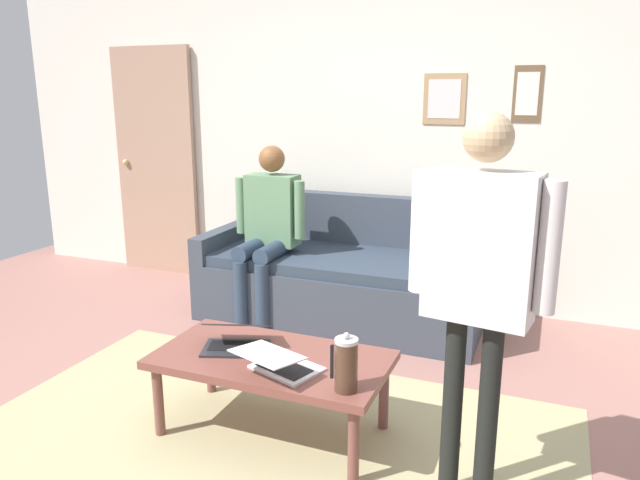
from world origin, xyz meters
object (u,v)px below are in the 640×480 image
french_press (346,364)px  person_standing (480,265)px  laptop_left (236,340)px  interior_door (156,163)px  person_seated (268,223)px  coffee_table (271,364)px  couch (343,278)px  laptop_center (280,363)px

french_press → person_standing: 0.71m
laptop_left → french_press: (-0.65, 0.21, 0.08)m
laptop_left → interior_door: bearing=-46.0°
interior_door → person_seated: (-1.51, 0.72, -0.30)m
coffee_table → laptop_left: (0.21, -0.02, 0.09)m
laptop_left → person_standing: bearing=171.5°
coffee_table → french_press: bearing=157.7°
couch → laptop_left: 1.60m
laptop_left → laptop_center: laptop_left is taller
french_press → laptop_center: bearing=-7.6°
interior_door → person_seated: interior_door is taller
couch → person_standing: size_ratio=1.29×
coffee_table → french_press: 0.51m
couch → laptop_center: bearing=100.4°
interior_door → couch: 2.20m
person_standing → laptop_center: bearing=-0.9°
laptop_center → interior_door: bearing=-43.9°
interior_door → laptop_center: interior_door is taller
laptop_center → french_press: size_ratio=1.57×
laptop_center → couch: bearing=-79.6°
french_press → person_seated: size_ratio=0.21×
laptop_left → french_press: size_ratio=1.46×
coffee_table → laptop_center: laptop_center is taller
person_standing → person_seated: bearing=-42.6°
interior_door → person_seated: size_ratio=1.60×
person_standing → person_seated: person_standing is taller
person_standing → french_press: bearing=3.3°
couch → french_press: bearing=110.0°
interior_door → person_standing: bearing=144.6°
coffee_table → laptop_left: bearing=-6.0°
couch → person_seated: person_seated is taller
laptop_left → person_standing: person_standing is taller
interior_door → person_standing: interior_door is taller
person_standing → interior_door: bearing=-35.4°
laptop_left → person_standing: size_ratio=0.25×
coffee_table → person_seated: (0.71, -1.39, 0.37)m
interior_door → laptop_left: size_ratio=5.28×
coffee_table → person_standing: (-0.97, 0.15, 0.65)m
interior_door → laptop_left: bearing=134.0°
person_standing → laptop_left: bearing=-8.5°
coffee_table → laptop_center: bearing=129.6°
couch → laptop_center: 1.79m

